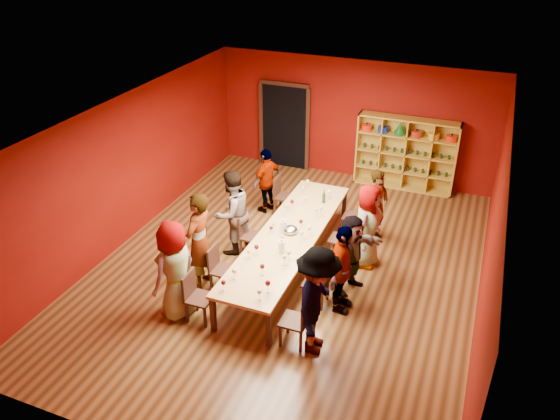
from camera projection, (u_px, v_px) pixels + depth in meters
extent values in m
cube|color=#4F2F15|center=(289.00, 267.00, 10.64)|extent=(7.10, 9.10, 0.02)
cube|color=#680A05|center=(354.00, 120.00, 13.56)|extent=(7.10, 0.02, 3.00)
cube|color=#680A05|center=(149.00, 370.00, 6.24)|extent=(7.10, 0.02, 3.00)
cube|color=#680A05|center=(127.00, 169.00, 11.03)|extent=(0.02, 9.10, 3.00)
cube|color=#680A05|center=(493.00, 236.00, 8.77)|extent=(0.02, 9.10, 3.00)
cube|color=silver|center=(290.00, 119.00, 9.16)|extent=(7.10, 9.10, 0.02)
cube|color=tan|center=(289.00, 235.00, 10.28)|extent=(1.10, 4.50, 0.06)
cube|color=black|center=(213.00, 314.00, 8.86)|extent=(0.08, 0.08, 0.69)
cube|color=black|center=(303.00, 198.00, 12.38)|extent=(0.08, 0.08, 0.69)
cube|color=black|center=(269.00, 329.00, 8.54)|extent=(0.08, 0.08, 0.69)
cube|color=black|center=(344.00, 206.00, 12.07)|extent=(0.08, 0.08, 0.69)
cube|color=black|center=(285.00, 126.00, 14.28)|extent=(1.20, 0.14, 2.20)
cube|color=black|center=(284.00, 84.00, 13.66)|extent=(1.32, 0.06, 0.10)
cube|color=black|center=(261.00, 124.00, 14.43)|extent=(0.10, 0.06, 2.20)
cube|color=black|center=(308.00, 131.00, 14.01)|extent=(0.10, 0.06, 2.20)
cube|color=gold|center=(358.00, 147.00, 13.59)|extent=(0.04, 0.40, 1.80)
cube|color=gold|center=(456.00, 161.00, 12.83)|extent=(0.04, 0.40, 1.80)
cube|color=gold|center=(410.00, 119.00, 12.79)|extent=(2.40, 0.40, 0.04)
cube|color=gold|center=(402.00, 186.00, 13.64)|extent=(2.40, 0.40, 0.04)
cube|color=gold|center=(407.00, 151.00, 13.37)|extent=(2.40, 0.02, 1.80)
cube|color=gold|center=(404.00, 170.00, 13.43)|extent=(2.36, 0.38, 0.03)
cube|color=gold|center=(406.00, 154.00, 13.21)|extent=(2.36, 0.38, 0.03)
cube|color=gold|center=(408.00, 136.00, 13.00)|extent=(2.36, 0.38, 0.03)
cube|color=gold|center=(381.00, 150.00, 13.41)|extent=(0.03, 0.38, 1.76)
cube|color=gold|center=(406.00, 154.00, 13.21)|extent=(0.03, 0.38, 1.76)
cube|color=gold|center=(431.00, 157.00, 13.02)|extent=(0.03, 0.38, 1.76)
cylinder|color=red|center=(367.00, 127.00, 13.27)|extent=(0.26, 0.26, 0.15)
sphere|color=black|center=(367.00, 123.00, 13.23)|extent=(0.05, 0.05, 0.05)
cylinder|color=navy|center=(383.00, 129.00, 13.14)|extent=(0.26, 0.26, 0.15)
sphere|color=black|center=(384.00, 126.00, 13.10)|extent=(0.05, 0.05, 0.05)
cylinder|color=#186124|center=(400.00, 133.00, 13.03)|extent=(0.26, 0.26, 0.08)
cone|color=#186124|center=(400.00, 127.00, 12.96)|extent=(0.24, 0.24, 0.22)
cylinder|color=#A92D13|center=(417.00, 134.00, 12.89)|extent=(0.26, 0.26, 0.15)
sphere|color=black|center=(417.00, 130.00, 12.84)|extent=(0.05, 0.05, 0.05)
cylinder|color=yellow|center=(434.00, 136.00, 12.76)|extent=(0.26, 0.26, 0.15)
sphere|color=black|center=(434.00, 132.00, 12.71)|extent=(0.05, 0.05, 0.05)
cylinder|color=red|center=(452.00, 138.00, 12.63)|extent=(0.26, 0.26, 0.15)
sphere|color=black|center=(452.00, 135.00, 12.58)|extent=(0.05, 0.05, 0.05)
cylinder|color=black|center=(363.00, 162.00, 13.73)|extent=(0.07, 0.07, 0.10)
cylinder|color=black|center=(371.00, 163.00, 13.67)|extent=(0.07, 0.07, 0.10)
cylinder|color=black|center=(378.00, 164.00, 13.61)|extent=(0.07, 0.07, 0.10)
cylinder|color=black|center=(385.00, 165.00, 13.55)|extent=(0.07, 0.07, 0.10)
cylinder|color=black|center=(393.00, 166.00, 13.49)|extent=(0.07, 0.07, 0.10)
cylinder|color=black|center=(400.00, 167.00, 13.43)|extent=(0.07, 0.07, 0.10)
cylinder|color=black|center=(408.00, 169.00, 13.37)|extent=(0.07, 0.07, 0.10)
cylinder|color=black|center=(415.00, 170.00, 13.31)|extent=(0.07, 0.07, 0.10)
cylinder|color=black|center=(423.00, 171.00, 13.25)|extent=(0.07, 0.07, 0.10)
cylinder|color=black|center=(431.00, 172.00, 13.19)|extent=(0.07, 0.07, 0.10)
cylinder|color=black|center=(438.00, 173.00, 13.13)|extent=(0.07, 0.07, 0.10)
cylinder|color=black|center=(446.00, 175.00, 13.07)|extent=(0.07, 0.07, 0.10)
cylinder|color=black|center=(365.00, 145.00, 13.51)|extent=(0.07, 0.07, 0.10)
cylinder|color=black|center=(372.00, 146.00, 13.45)|extent=(0.07, 0.07, 0.10)
cylinder|color=black|center=(379.00, 147.00, 13.39)|extent=(0.07, 0.07, 0.10)
cylinder|color=black|center=(387.00, 148.00, 13.33)|extent=(0.07, 0.07, 0.10)
cylinder|color=black|center=(394.00, 149.00, 13.27)|extent=(0.07, 0.07, 0.10)
cylinder|color=black|center=(402.00, 151.00, 13.21)|extent=(0.07, 0.07, 0.10)
cylinder|color=black|center=(410.00, 152.00, 13.15)|extent=(0.07, 0.07, 0.10)
cylinder|color=black|center=(417.00, 153.00, 13.09)|extent=(0.07, 0.07, 0.10)
cylinder|color=black|center=(425.00, 154.00, 13.03)|extent=(0.07, 0.07, 0.10)
cylinder|color=black|center=(433.00, 155.00, 12.97)|extent=(0.07, 0.07, 0.10)
cylinder|color=black|center=(441.00, 156.00, 12.92)|extent=(0.07, 0.07, 0.10)
cylinder|color=black|center=(449.00, 157.00, 12.86)|extent=(0.07, 0.07, 0.10)
cube|color=black|center=(200.00, 298.00, 9.08)|extent=(0.42, 0.42, 0.04)
cube|color=black|center=(189.00, 284.00, 9.03)|extent=(0.04, 0.40, 0.44)
cube|color=black|center=(187.00, 313.00, 9.11)|extent=(0.04, 0.04, 0.41)
cube|color=black|center=(205.00, 318.00, 9.00)|extent=(0.04, 0.04, 0.41)
cube|color=black|center=(197.00, 301.00, 9.39)|extent=(0.04, 0.04, 0.41)
cube|color=black|center=(215.00, 305.00, 9.28)|extent=(0.04, 0.04, 0.41)
imported|color=#47474C|center=(175.00, 270.00, 9.00)|extent=(0.67, 0.96, 1.79)
cube|color=black|center=(223.00, 270.00, 9.78)|extent=(0.42, 0.42, 0.04)
cube|color=black|center=(213.00, 257.00, 9.73)|extent=(0.04, 0.40, 0.44)
cube|color=black|center=(211.00, 284.00, 9.81)|extent=(0.04, 0.04, 0.41)
cube|color=black|center=(228.00, 288.00, 9.70)|extent=(0.04, 0.04, 0.41)
cube|color=black|center=(220.00, 273.00, 10.09)|extent=(0.04, 0.04, 0.41)
cube|color=black|center=(237.00, 277.00, 9.98)|extent=(0.04, 0.04, 0.41)
imported|color=#5C89BE|center=(199.00, 241.00, 9.68)|extent=(0.53, 0.71, 1.88)
cube|color=black|center=(252.00, 236.00, 10.79)|extent=(0.42, 0.42, 0.04)
cube|color=black|center=(243.00, 224.00, 10.74)|extent=(0.04, 0.40, 0.44)
cube|color=black|center=(241.00, 248.00, 10.82)|extent=(0.04, 0.04, 0.41)
cube|color=black|center=(257.00, 252.00, 10.71)|extent=(0.04, 0.04, 0.41)
cube|color=black|center=(248.00, 240.00, 11.10)|extent=(0.04, 0.04, 0.41)
cube|color=black|center=(263.00, 243.00, 10.99)|extent=(0.04, 0.04, 0.41)
imported|color=#BD7F89|center=(232.00, 213.00, 10.71)|extent=(0.78, 0.97, 1.76)
cube|color=black|center=(285.00, 197.00, 12.26)|extent=(0.42, 0.42, 0.04)
cube|color=black|center=(277.00, 186.00, 12.20)|extent=(0.04, 0.40, 0.44)
cube|color=black|center=(275.00, 208.00, 12.29)|extent=(0.04, 0.04, 0.41)
cube|color=black|center=(289.00, 210.00, 12.18)|extent=(0.04, 0.04, 0.41)
cube|color=black|center=(281.00, 201.00, 12.56)|extent=(0.04, 0.04, 0.41)
cube|color=black|center=(294.00, 204.00, 12.45)|extent=(0.04, 0.04, 0.41)
imported|color=silver|center=(267.00, 181.00, 12.24)|extent=(0.68, 0.97, 1.51)
cube|color=black|center=(294.00, 321.00, 8.59)|extent=(0.42, 0.42, 0.04)
cube|color=black|center=(306.00, 312.00, 8.41)|extent=(0.04, 0.40, 0.44)
cube|color=black|center=(280.00, 336.00, 8.61)|extent=(0.04, 0.04, 0.41)
cube|color=black|center=(301.00, 342.00, 8.50)|extent=(0.04, 0.04, 0.41)
cube|color=black|center=(288.00, 323.00, 8.89)|extent=(0.04, 0.04, 0.41)
cube|color=black|center=(308.00, 328.00, 8.78)|extent=(0.04, 0.04, 0.41)
imported|color=#5671B2|center=(317.00, 302.00, 8.23)|extent=(0.61, 1.24, 1.85)
cube|color=black|center=(316.00, 283.00, 9.46)|extent=(0.42, 0.42, 0.04)
cube|color=black|center=(327.00, 274.00, 9.28)|extent=(0.04, 0.40, 0.44)
cube|color=black|center=(303.00, 296.00, 9.49)|extent=(0.04, 0.04, 0.41)
cube|color=black|center=(322.00, 301.00, 9.38)|extent=(0.04, 0.04, 0.41)
cube|color=black|center=(309.00, 285.00, 9.76)|extent=(0.04, 0.04, 0.41)
cube|color=black|center=(328.00, 290.00, 9.65)|extent=(0.04, 0.04, 0.41)
imported|color=#4D4E52|center=(342.00, 270.00, 9.13)|extent=(0.44, 0.97, 1.65)
cube|color=black|center=(326.00, 264.00, 9.96)|extent=(0.42, 0.42, 0.04)
cube|color=black|center=(337.00, 255.00, 9.78)|extent=(0.04, 0.40, 0.44)
cube|color=black|center=(314.00, 277.00, 9.99)|extent=(0.04, 0.04, 0.41)
cube|color=black|center=(332.00, 281.00, 9.88)|extent=(0.04, 0.04, 0.41)
cube|color=black|center=(320.00, 267.00, 10.26)|extent=(0.04, 0.04, 0.41)
cube|color=black|center=(337.00, 271.00, 10.15)|extent=(0.04, 0.04, 0.41)
imported|color=#121A34|center=(351.00, 254.00, 9.66)|extent=(0.91, 1.45, 1.52)
cube|color=black|center=(340.00, 239.00, 10.70)|extent=(0.42, 0.42, 0.04)
cube|color=black|center=(351.00, 231.00, 10.52)|extent=(0.04, 0.40, 0.44)
cube|color=black|center=(329.00, 251.00, 10.73)|extent=(0.04, 0.04, 0.41)
cube|color=black|center=(346.00, 255.00, 10.62)|extent=(0.04, 0.04, 0.41)
cube|color=black|center=(334.00, 243.00, 11.00)|extent=(0.04, 0.04, 0.41)
cube|color=black|center=(350.00, 246.00, 10.89)|extent=(0.04, 0.04, 0.41)
imported|color=#C9868B|center=(367.00, 226.00, 10.34)|extent=(0.56, 0.88, 1.69)
cube|color=black|center=(353.00, 217.00, 11.48)|extent=(0.42, 0.42, 0.04)
cube|color=black|center=(363.00, 208.00, 11.30)|extent=(0.04, 0.40, 0.44)
cube|color=black|center=(342.00, 228.00, 11.50)|extent=(0.04, 0.04, 0.41)
cube|color=black|center=(358.00, 231.00, 11.39)|extent=(0.04, 0.04, 0.41)
cube|color=black|center=(347.00, 221.00, 11.78)|extent=(0.04, 0.04, 0.41)
cube|color=black|center=(362.00, 223.00, 11.67)|extent=(0.04, 0.04, 0.41)
imported|color=#131735|center=(377.00, 206.00, 11.15)|extent=(0.58, 0.68, 1.58)
cylinder|color=silver|center=(224.00, 290.00, 8.76)|extent=(0.06, 0.06, 0.01)
cylinder|color=silver|center=(224.00, 287.00, 8.73)|extent=(0.01, 0.01, 0.11)
ellipsoid|color=#4C080D|center=(223.00, 283.00, 8.68)|extent=(0.08, 0.08, 0.09)
cylinder|color=silver|center=(262.00, 274.00, 9.13)|extent=(0.07, 0.07, 0.01)
cylinder|color=silver|center=(262.00, 271.00, 9.10)|extent=(0.01, 0.01, 0.11)
ellipsoid|color=#4C080D|center=(262.00, 266.00, 9.06)|extent=(0.08, 0.08, 0.10)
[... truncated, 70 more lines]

